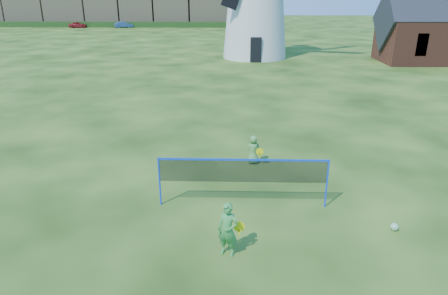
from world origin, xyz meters
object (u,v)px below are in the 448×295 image
Objects in this scene: player_girl at (228,230)px; player_boy at (254,150)px; car_right at (124,25)px; chapel at (448,31)px; car_left at (78,25)px; badminton_net at (243,172)px; play_ball at (394,227)px.

player_girl reaches higher than player_boy.
player_boy is 66.09m from car_right.
car_right is (-40.05, 38.05, -2.30)m from chapel.
badminton_net is at bearing -165.48° from car_left.
chapel is 61.04m from car_left.
car_left is (-28.93, 67.44, -0.16)m from player_girl.
car_right is (8.24, 0.78, -0.00)m from car_left.
play_ball is (4.53, 1.21, -0.59)m from player_girl.
play_ball is 0.07× the size of car_right.
player_boy is at bearing 101.42° from player_girl.
player_boy reaches higher than play_ball.
chapel is 3.74× the size of car_left.
player_boy is 0.35× the size of car_left.
chapel is at bearing -156.98° from car_right.
chapel is 30.74m from player_boy.
chapel is 2.36× the size of badminton_net.
car_left is (-33.47, 66.23, 0.43)m from play_ball.
player_boy is at bearing 129.13° from play_ball.
car_right is at bearing 110.63° from play_ball.
car_left is (-48.29, 37.26, -2.30)m from chapel.
chapel is 8.48× the size of player_girl.
player_girl is (-0.39, -2.46, -0.44)m from badminton_net.
badminton_net is at bearing 174.33° from car_right.
chapel is 3.62× the size of car_right.
badminton_net is at bearing 163.21° from play_ball.
badminton_net is 3.59× the size of player_girl.
play_ball is 0.07× the size of car_left.
chapel is 54.27× the size of play_ball.
chapel reaches higher than badminton_net.
car_left is at bearing 142.35° from chapel.
car_right is at bearing -94.35° from car_left.
car_left is at bearing 71.97° from car_right.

